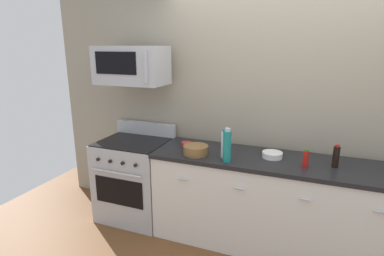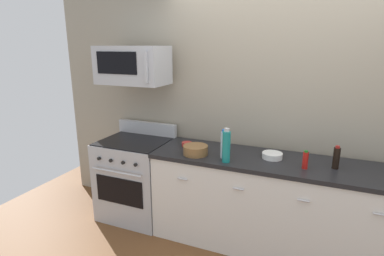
{
  "view_description": "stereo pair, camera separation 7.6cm",
  "coord_description": "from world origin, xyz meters",
  "views": [
    {
      "loc": [
        0.25,
        -2.82,
        1.96
      ],
      "look_at": [
        -0.84,
        -0.05,
        1.16
      ],
      "focal_mm": 28.94,
      "sensor_mm": 36.0,
      "label": 1
    },
    {
      "loc": [
        0.32,
        -2.79,
        1.96
      ],
      "look_at": [
        -0.84,
        -0.05,
        1.16
      ],
      "focal_mm": 28.94,
      "sensor_mm": 36.0,
      "label": 2
    }
  ],
  "objects": [
    {
      "name": "bottle_hot_sauce_red",
      "position": [
        0.25,
        -0.1,
        1.0
      ],
      "size": [
        0.05,
        0.05,
        0.16
      ],
      "color": "#B21914",
      "rests_on": "countertop_slab"
    },
    {
      "name": "bowl_red_small",
      "position": [
        -0.94,
        0.06,
        0.94
      ],
      "size": [
        0.11,
        0.11,
        0.04
      ],
      "color": "#B72D28",
      "rests_on": "countertop_slab"
    },
    {
      "name": "counter_unit",
      "position": [
        0.0,
        -0.0,
        0.46
      ],
      "size": [
        2.38,
        0.66,
        0.92
      ],
      "color": "silver",
      "rests_on": "ground_plane"
    },
    {
      "name": "bottle_soy_sauce_dark",
      "position": [
        0.49,
        -0.0,
        1.02
      ],
      "size": [
        0.06,
        0.06,
        0.21
      ],
      "color": "black",
      "rests_on": "countertop_slab"
    },
    {
      "name": "bowl_wooden_salad",
      "position": [
        -0.76,
        -0.14,
        0.97
      ],
      "size": [
        0.24,
        0.24,
        0.09
      ],
      "color": "brown",
      "rests_on": "countertop_slab"
    },
    {
      "name": "microwave",
      "position": [
        -1.56,
        0.05,
        1.75
      ],
      "size": [
        0.74,
        0.44,
        0.4
      ],
      "color": "#B7BABF"
    },
    {
      "name": "back_wall",
      "position": [
        0.0,
        0.41,
        1.35
      ],
      "size": [
        5.47,
        0.1,
        2.7
      ],
      "primitive_type": "cube",
      "color": "#9E937F",
      "rests_on": "ground_plane"
    },
    {
      "name": "range_oven",
      "position": [
        -1.56,
        0.0,
        0.47
      ],
      "size": [
        0.76,
        0.69,
        1.07
      ],
      "color": "#B7BABF",
      "rests_on": "ground_plane"
    },
    {
      "name": "bowl_white_ceramic",
      "position": [
        -0.05,
        0.04,
        0.95
      ],
      "size": [
        0.19,
        0.19,
        0.05
      ],
      "color": "white",
      "rests_on": "countertop_slab"
    },
    {
      "name": "bottle_sparkling_teal",
      "position": [
        -0.43,
        -0.22,
        1.07
      ],
      "size": [
        0.07,
        0.07,
        0.32
      ],
      "color": "#197F7A",
      "rests_on": "countertop_slab"
    },
    {
      "name": "bottle_water_clear",
      "position": [
        -0.48,
        -0.12,
        1.05
      ],
      "size": [
        0.07,
        0.07,
        0.28
      ],
      "color": "silver",
      "rests_on": "countertop_slab"
    },
    {
      "name": "ground_plane",
      "position": [
        0.0,
        0.0,
        0.0
      ],
      "size": [
        6.56,
        6.56,
        0.0
      ],
      "primitive_type": "plane",
      "color": "brown"
    }
  ]
}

